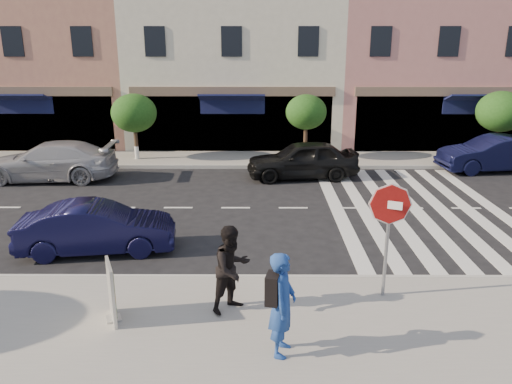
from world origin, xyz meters
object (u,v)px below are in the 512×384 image
photographer (282,304)px  walker (232,269)px  stop_sign (389,216)px  poster_board (112,293)px  car_far_left (50,161)px  car_far_right (494,154)px  car_far_mid (302,160)px  car_near_mid (97,228)px

photographer → walker: (-0.97, 1.51, -0.05)m
stop_sign → poster_board: 5.94m
stop_sign → car_far_left: size_ratio=0.48×
stop_sign → walker: (-3.32, -0.60, -0.95)m
photographer → poster_board: size_ratio=1.57×
car_far_right → car_far_left: bearing=-91.4°
photographer → car_far_right: (9.93, 13.64, -0.35)m
car_far_left → car_far_right: car_far_left is taller
poster_board → car_far_left: (-5.68, 11.05, 0.03)m
car_far_right → photographer: bearing=-42.0°
car_far_left → car_far_mid: 10.46m
photographer → poster_board: 3.55m
photographer → walker: photographer is taller
stop_sign → poster_board: (-5.71, -1.02, -1.28)m
photographer → walker: bearing=45.3°
walker → car_far_mid: 11.24m
car_near_mid → car_far_left: size_ratio=0.77×
poster_board → car_far_mid: car_far_mid is taller
car_far_mid → car_far_right: (8.52, 1.15, -0.01)m
photographer → car_near_mid: (-4.83, 4.83, -0.44)m
car_near_mid → walker: bearing=-138.3°
stop_sign → car_far_mid: stop_sign is taller
car_near_mid → car_far_right: 17.19m
car_near_mid → car_far_right: car_far_right is taller
photographer → walker: size_ratio=1.05×
poster_board → car_far_left: size_ratio=0.23×
poster_board → walker: bearing=-12.3°
stop_sign → car_far_right: (7.58, 11.53, -1.25)m
car_near_mid → car_far_mid: size_ratio=0.90×
walker → car_near_mid: size_ratio=0.45×
photographer → car_far_left: size_ratio=0.36×
stop_sign → walker: 3.50m
walker → car_far_mid: size_ratio=0.40×
car_near_mid → car_far_right: (14.76, 8.81, 0.09)m
photographer → car_far_left: 15.14m
photographer → car_far_mid: 12.57m
car_far_mid → car_far_right: 8.59m
photographer → poster_board: photographer is taller
walker → car_near_mid: walker is taller
car_far_left → poster_board: bearing=25.6°
photographer → car_far_mid: (1.41, 12.48, -0.34)m
car_far_mid → photographer: bearing=-13.2°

